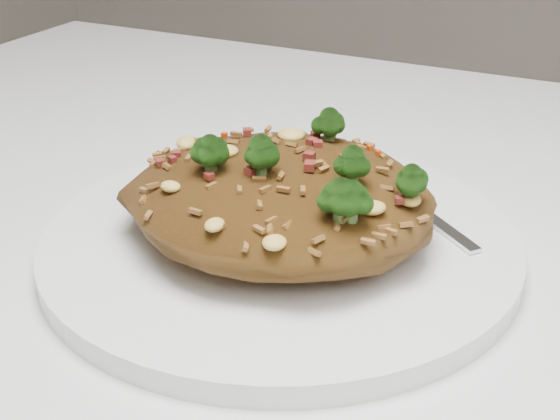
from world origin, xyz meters
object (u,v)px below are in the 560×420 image
object	(u,v)px
dining_table	(418,377)
fork	(408,201)
plate	(280,242)
fried_rice	(281,186)

from	to	relation	value
dining_table	fork	size ratio (longest dim) A/B	8.96
plate	fork	xyz separation A→B (m)	(0.06, 0.07, 0.01)
dining_table	fried_rice	world-z (taller)	fried_rice
fried_rice	fork	world-z (taller)	fried_rice
fried_rice	fork	xyz separation A→B (m)	(0.06, 0.07, -0.03)
dining_table	fork	world-z (taller)	fork
dining_table	plate	world-z (taller)	plate
fork	dining_table	bearing A→B (deg)	-14.48
plate	fried_rice	distance (m)	0.04
fried_rice	fork	bearing A→B (deg)	52.15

